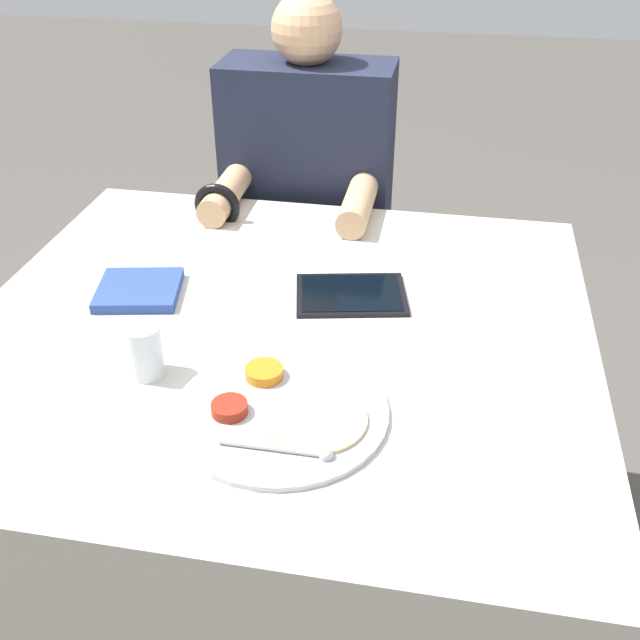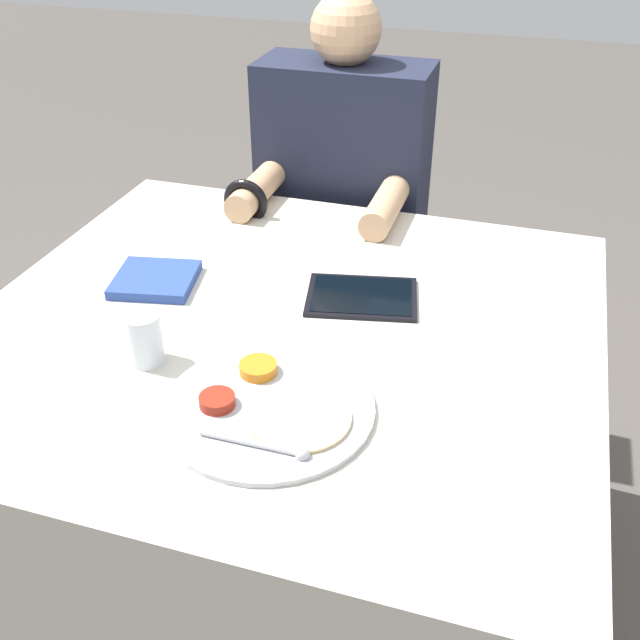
% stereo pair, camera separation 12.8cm
% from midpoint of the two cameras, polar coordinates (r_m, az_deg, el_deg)
% --- Properties ---
extents(ground_plane, '(12.00, 12.00, 0.00)m').
position_cam_midpoint_polar(ground_plane, '(1.89, -4.59, -19.23)').
color(ground_plane, '#4C4742').
extents(dining_table, '(1.15, 1.08, 0.73)m').
position_cam_midpoint_polar(dining_table, '(1.61, -5.16, -11.28)').
color(dining_table, beige).
rests_on(dining_table, ground_plane).
extents(thali_tray, '(0.34, 0.34, 0.03)m').
position_cam_midpoint_polar(thali_tray, '(1.18, -6.07, -7.01)').
color(thali_tray, '#B7BABF').
rests_on(thali_tray, dining_table).
extents(red_notebook, '(0.18, 0.18, 0.02)m').
position_cam_midpoint_polar(red_notebook, '(1.52, -16.00, 2.09)').
color(red_notebook, silver).
rests_on(red_notebook, dining_table).
extents(tablet_device, '(0.24, 0.20, 0.01)m').
position_cam_midpoint_polar(tablet_device, '(1.46, -0.13, 1.88)').
color(tablet_device, black).
rests_on(tablet_device, dining_table).
extents(person_diner, '(0.43, 0.44, 1.19)m').
position_cam_midpoint_polar(person_diner, '(2.07, -2.69, 6.04)').
color(person_diner, black).
rests_on(person_diner, ground_plane).
extents(drinking_glass, '(0.06, 0.06, 0.09)m').
position_cam_midpoint_polar(drinking_glass, '(1.28, -16.07, -2.35)').
color(drinking_glass, silver).
rests_on(drinking_glass, dining_table).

